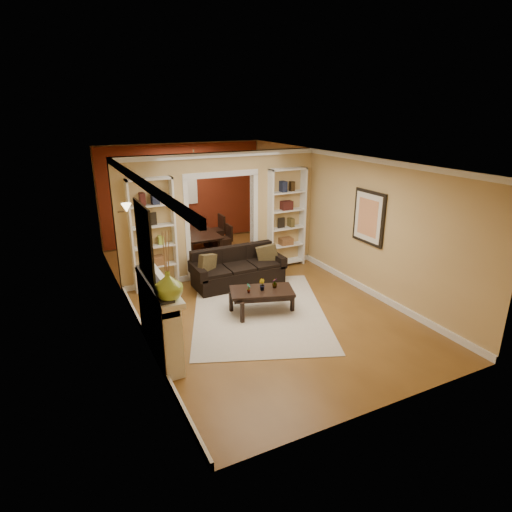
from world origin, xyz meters
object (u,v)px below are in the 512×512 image
fireplace (161,318)px  sofa (238,267)px  bookshelf_left (153,235)px  bookshelf_right (286,218)px  dining_table (198,242)px  coffee_table (262,301)px

fireplace → sofa: bearing=42.3°
sofa → fireplace: 2.91m
bookshelf_left → bookshelf_right: (3.10, 0.00, 0.00)m
bookshelf_right → sofa: bearing=-158.8°
bookshelf_right → fireplace: 4.47m
fireplace → bookshelf_right: bearing=34.8°
bookshelf_left → fireplace: bookshelf_left is taller
sofa → dining_table: sofa is taller
coffee_table → dining_table: 3.73m
bookshelf_left → bookshelf_right: 3.10m
bookshelf_left → coffee_table: bearing=-53.3°
sofa → bookshelf_left: size_ratio=0.85×
bookshelf_right → fireplace: size_ratio=1.35×
bookshelf_right → fireplace: (-3.64, -2.53, -0.57)m
coffee_table → fireplace: (-2.00, -0.57, 0.36)m
coffee_table → dining_table: bearing=107.4°
bookshelf_left → dining_table: 2.49m
sofa → coffee_table: (-0.14, -1.38, -0.17)m
dining_table → coffee_table: bearing=179.1°
sofa → fireplace: bearing=-137.7°
coffee_table → fireplace: size_ratio=0.67×
coffee_table → dining_table: size_ratio=0.70×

